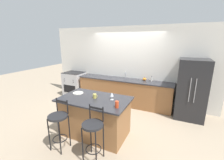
# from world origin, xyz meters

# --- Properties ---
(ground_plane) EXTENTS (18.00, 18.00, 0.00)m
(ground_plane) POSITION_xyz_m (0.00, 0.00, 0.00)
(ground_plane) COLOR tan
(wall_back) EXTENTS (6.00, 0.07, 2.70)m
(wall_back) POSITION_xyz_m (0.00, 0.65, 1.35)
(wall_back) COLOR silver
(wall_back) RESTS_ON ground_plane
(back_counter) EXTENTS (3.34, 0.63, 0.91)m
(back_counter) POSITION_xyz_m (0.00, 0.35, 0.46)
(back_counter) COLOR #936038
(back_counter) RESTS_ON ground_plane
(sink_faucet) EXTENTS (0.02, 0.13, 0.22)m
(sink_faucet) POSITION_xyz_m (0.00, 0.54, 1.05)
(sink_faucet) COLOR #ADAFB5
(sink_faucet) RESTS_ON back_counter
(kitchen_island) EXTENTS (1.63, 0.99, 0.92)m
(kitchen_island) POSITION_xyz_m (0.01, -1.64, 0.46)
(kitchen_island) COLOR #936038
(kitchen_island) RESTS_ON ground_plane
(refrigerator) EXTENTS (0.78, 0.80, 1.73)m
(refrigerator) POSITION_xyz_m (2.10, 0.25, 0.87)
(refrigerator) COLOR #232326
(refrigerator) RESTS_ON ground_plane
(oven_range) EXTENTS (0.78, 0.66, 0.97)m
(oven_range) POSITION_xyz_m (-2.13, 0.31, 0.49)
(oven_range) COLOR #B7B7BC
(oven_range) RESTS_ON ground_plane
(bar_stool_near) EXTENTS (0.39, 0.39, 1.07)m
(bar_stool_near) POSITION_xyz_m (-0.39, -2.39, 0.62)
(bar_stool_near) COLOR black
(bar_stool_near) RESTS_ON ground_plane
(bar_stool_far) EXTENTS (0.39, 0.39, 1.07)m
(bar_stool_far) POSITION_xyz_m (0.41, -2.37, 0.62)
(bar_stool_far) COLOR black
(bar_stool_far) RESTS_ON ground_plane
(dinner_plate) EXTENTS (0.26, 0.26, 0.02)m
(dinner_plate) POSITION_xyz_m (-0.55, -1.51, 0.93)
(dinner_plate) COLOR beige
(dinner_plate) RESTS_ON kitchen_island
(wine_glass) EXTENTS (0.08, 0.08, 0.17)m
(wine_glass) POSITION_xyz_m (0.41, -1.54, 1.04)
(wine_glass) COLOR white
(wine_glass) RESTS_ON kitchen_island
(coffee_mug) EXTENTS (0.12, 0.08, 0.10)m
(coffee_mug) POSITION_xyz_m (0.01, -1.62, 0.97)
(coffee_mug) COLOR #C1B251
(coffee_mug) RESTS_ON kitchen_island
(tumbler_cup) EXTENTS (0.07, 0.07, 0.14)m
(tumbler_cup) POSITION_xyz_m (0.68, -1.88, 0.99)
(tumbler_cup) COLOR red
(tumbler_cup) RESTS_ON kitchen_island
(pumpkin_decoration) EXTENTS (0.12, 0.12, 0.12)m
(pumpkin_decoration) POSITION_xyz_m (0.70, 0.46, 0.96)
(pumpkin_decoration) COLOR orange
(pumpkin_decoration) RESTS_ON back_counter
(soap_bottle) EXTENTS (0.06, 0.06, 0.18)m
(soap_bottle) POSITION_xyz_m (0.93, 0.46, 0.99)
(soap_bottle) COLOR silver
(soap_bottle) RESTS_ON back_counter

